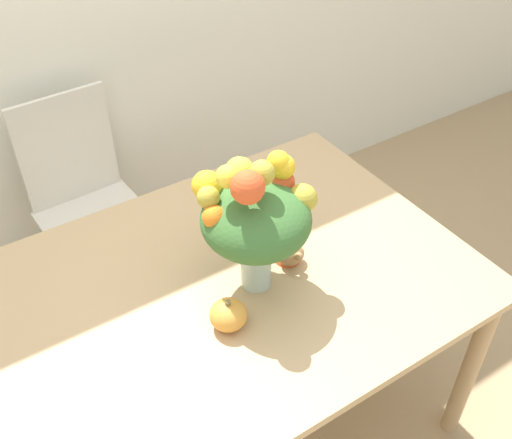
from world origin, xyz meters
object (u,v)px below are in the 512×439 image
Objects in this scene: flower_vase at (255,216)px; pumpkin at (228,315)px; turkey_figurine at (289,253)px; dining_chair_near_window at (89,206)px.

flower_vase is 4.31× the size of pumpkin.
flower_vase reaches higher than pumpkin.
flower_vase is 0.28m from pumpkin.
turkey_figurine is at bearing 6.11° from flower_vase.
turkey_figurine is 1.06m from dining_chair_near_window.
dining_chair_near_window is (-0.35, 0.96, -0.31)m from turkey_figurine.
dining_chair_near_window is at bearing 92.92° from pumpkin.
turkey_figurine is at bearing -72.88° from dining_chair_near_window.
dining_chair_near_window is at bearing 102.33° from flower_vase.
dining_chair_near_window reaches higher than pumpkin.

